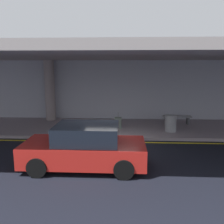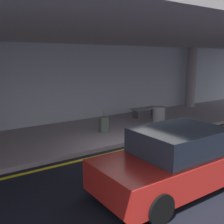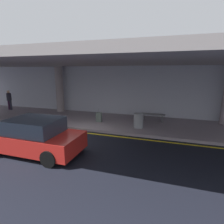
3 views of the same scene
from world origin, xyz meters
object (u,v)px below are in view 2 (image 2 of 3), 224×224
Objects in this scene: car_red at (176,160)px; suitcase_upright_primary at (104,125)px; trash_bin_steel at (159,116)px; bench_metal at (145,110)px; support_column_left_mid at (191,77)px.

car_red is 4.56× the size of suitcase_upright_primary.
suitcase_upright_primary is 2.73m from trash_bin_steel.
bench_metal is 1.80m from trash_bin_steel.
trash_bin_steel is (3.67, 4.38, -0.14)m from car_red.
car_red is 4.92m from suitcase_upright_primary.
suitcase_upright_primary reaches higher than trash_bin_steel.
support_column_left_mid is 2.28× the size of bench_metal.
trash_bin_steel is at bearing -111.57° from bench_metal.
suitcase_upright_primary is at bearing 170.77° from trash_bin_steel.
trash_bin_steel is (-0.66, -1.68, 0.07)m from bench_metal.
bench_metal is at bearing 58.48° from car_red.
support_column_left_mid reaches higher than trash_bin_steel.
suitcase_upright_primary is at bearing -159.72° from bench_metal.
support_column_left_mid reaches higher than bench_metal.
support_column_left_mid reaches higher than suitcase_upright_primary.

